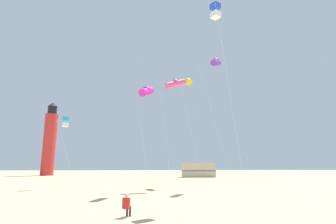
{
  "coord_description": "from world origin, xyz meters",
  "views": [
    {
      "loc": [
        0.54,
        -6.95,
        2.59
      ],
      "look_at": [
        1.87,
        12.6,
        6.51
      ],
      "focal_mm": 27.72,
      "sensor_mm": 36.0,
      "label": 1
    }
  ],
  "objects_px": {
    "kite_box_blue": "(215,11)",
    "kite_tube_gold": "(188,82)",
    "lighthouse_distant": "(50,140)",
    "kite_tube_rainbow": "(175,83)",
    "kite_box_cyan": "(66,122)",
    "kite_tube_violet": "(216,62)",
    "rv_van_tan": "(198,170)",
    "kite_tube_magenta": "(147,91)",
    "kite_flyer_standing": "(127,204)"
  },
  "relations": [
    {
      "from": "kite_tube_gold",
      "to": "kite_tube_violet",
      "type": "height_order",
      "value": "kite_tube_violet"
    },
    {
      "from": "kite_tube_magenta",
      "to": "kite_box_blue",
      "type": "xyz_separation_m",
      "value": [
        5.14,
        -5.76,
        4.68
      ]
    },
    {
      "from": "kite_box_cyan",
      "to": "kite_tube_magenta",
      "type": "relative_size",
      "value": 0.79
    },
    {
      "from": "kite_box_cyan",
      "to": "kite_box_blue",
      "type": "xyz_separation_m",
      "value": [
        14.28,
        -12.2,
        6.58
      ]
    },
    {
      "from": "kite_tube_gold",
      "to": "kite_box_cyan",
      "type": "bearing_deg",
      "value": -172.32
    },
    {
      "from": "kite_flyer_standing",
      "to": "rv_van_tan",
      "type": "distance_m",
      "value": 39.63
    },
    {
      "from": "kite_flyer_standing",
      "to": "kite_tube_violet",
      "type": "xyz_separation_m",
      "value": [
        8.27,
        13.0,
        13.0
      ]
    },
    {
      "from": "kite_box_cyan",
      "to": "kite_tube_violet",
      "type": "xyz_separation_m",
      "value": [
        16.68,
        -2.82,
        6.4
      ]
    },
    {
      "from": "kite_tube_rainbow",
      "to": "kite_box_blue",
      "type": "xyz_separation_m",
      "value": [
        2.04,
        -10.27,
        2.43
      ]
    },
    {
      "from": "kite_tube_violet",
      "to": "rv_van_tan",
      "type": "distance_m",
      "value": 28.07
    },
    {
      "from": "kite_box_cyan",
      "to": "kite_tube_rainbow",
      "type": "distance_m",
      "value": 13.06
    },
    {
      "from": "rv_van_tan",
      "to": "kite_box_cyan",
      "type": "bearing_deg",
      "value": -131.42
    },
    {
      "from": "kite_box_blue",
      "to": "kite_tube_rainbow",
      "type": "bearing_deg",
      "value": 101.25
    },
    {
      "from": "kite_box_cyan",
      "to": "kite_tube_gold",
      "type": "bearing_deg",
      "value": 7.68
    },
    {
      "from": "kite_tube_gold",
      "to": "rv_van_tan",
      "type": "xyz_separation_m",
      "value": [
        4.86,
        20.41,
        -11.45
      ]
    },
    {
      "from": "rv_van_tan",
      "to": "kite_box_blue",
      "type": "bearing_deg",
      "value": -98.83
    },
    {
      "from": "kite_tube_magenta",
      "to": "kite_box_cyan",
      "type": "bearing_deg",
      "value": 144.8
    },
    {
      "from": "kite_tube_rainbow",
      "to": "rv_van_tan",
      "type": "bearing_deg",
      "value": 74.22
    },
    {
      "from": "rv_van_tan",
      "to": "kite_tube_rainbow",
      "type": "bearing_deg",
      "value": -106.68
    },
    {
      "from": "kite_tube_rainbow",
      "to": "kite_tube_magenta",
      "type": "xyz_separation_m",
      "value": [
        -3.1,
        -4.51,
        -2.24
      ]
    },
    {
      "from": "kite_tube_gold",
      "to": "kite_tube_rainbow",
      "type": "bearing_deg",
      "value": -117.38
    },
    {
      "from": "kite_flyer_standing",
      "to": "kite_tube_magenta",
      "type": "height_order",
      "value": "kite_tube_magenta"
    },
    {
      "from": "kite_box_cyan",
      "to": "kite_box_blue",
      "type": "relative_size",
      "value": 0.54
    },
    {
      "from": "kite_tube_gold",
      "to": "kite_flyer_standing",
      "type": "bearing_deg",
      "value": -108.16
    },
    {
      "from": "kite_tube_rainbow",
      "to": "lighthouse_distant",
      "type": "bearing_deg",
      "value": 127.3
    },
    {
      "from": "kite_tube_rainbow",
      "to": "kite_box_blue",
      "type": "distance_m",
      "value": 10.75
    },
    {
      "from": "kite_tube_violet",
      "to": "lighthouse_distant",
      "type": "relative_size",
      "value": 0.85
    },
    {
      "from": "kite_flyer_standing",
      "to": "kite_tube_violet",
      "type": "height_order",
      "value": "kite_tube_violet"
    },
    {
      "from": "kite_box_blue",
      "to": "lighthouse_distant",
      "type": "distance_m",
      "value": 52.51
    },
    {
      "from": "kite_flyer_standing",
      "to": "kite_tube_violet",
      "type": "relative_size",
      "value": 0.08
    },
    {
      "from": "kite_box_cyan",
      "to": "kite_tube_gold",
      "type": "height_order",
      "value": "kite_tube_gold"
    },
    {
      "from": "kite_tube_gold",
      "to": "kite_box_blue",
      "type": "xyz_separation_m",
      "value": [
        0.05,
        -14.12,
        0.96
      ]
    },
    {
      "from": "kite_box_cyan",
      "to": "kite_tube_gold",
      "type": "xyz_separation_m",
      "value": [
        14.23,
        1.92,
        5.63
      ]
    },
    {
      "from": "kite_tube_rainbow",
      "to": "kite_tube_magenta",
      "type": "height_order",
      "value": "kite_tube_rainbow"
    },
    {
      "from": "kite_box_blue",
      "to": "kite_tube_gold",
      "type": "bearing_deg",
      "value": 90.19
    },
    {
      "from": "kite_flyer_standing",
      "to": "kite_tube_gold",
      "type": "bearing_deg",
      "value": -90.84
    },
    {
      "from": "kite_tube_gold",
      "to": "lighthouse_distant",
      "type": "bearing_deg",
      "value": 132.8
    },
    {
      "from": "kite_flyer_standing",
      "to": "kite_tube_violet",
      "type": "distance_m",
      "value": 20.16
    },
    {
      "from": "kite_box_blue",
      "to": "rv_van_tan",
      "type": "height_order",
      "value": "kite_box_blue"
    },
    {
      "from": "kite_box_cyan",
      "to": "kite_tube_rainbow",
      "type": "height_order",
      "value": "kite_tube_rainbow"
    },
    {
      "from": "lighthouse_distant",
      "to": "kite_box_blue",
      "type": "bearing_deg",
      "value": -57.76
    },
    {
      "from": "kite_tube_gold",
      "to": "lighthouse_distant",
      "type": "distance_m",
      "value": 41.2
    },
    {
      "from": "kite_tube_violet",
      "to": "lighthouse_distant",
      "type": "distance_m",
      "value": 46.42
    },
    {
      "from": "kite_tube_violet",
      "to": "rv_van_tan",
      "type": "relative_size",
      "value": 2.21
    },
    {
      "from": "kite_tube_violet",
      "to": "kite_tube_magenta",
      "type": "distance_m",
      "value": 9.5
    },
    {
      "from": "kite_tube_magenta",
      "to": "lighthouse_distant",
      "type": "height_order",
      "value": "lighthouse_distant"
    },
    {
      "from": "kite_flyer_standing",
      "to": "kite_box_blue",
      "type": "height_order",
      "value": "kite_box_blue"
    },
    {
      "from": "lighthouse_distant",
      "to": "kite_tube_rainbow",
      "type": "bearing_deg",
      "value": -52.7
    },
    {
      "from": "kite_tube_gold",
      "to": "kite_tube_violet",
      "type": "bearing_deg",
      "value": -62.65
    },
    {
      "from": "kite_flyer_standing",
      "to": "kite_tube_rainbow",
      "type": "height_order",
      "value": "kite_tube_rainbow"
    }
  ]
}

